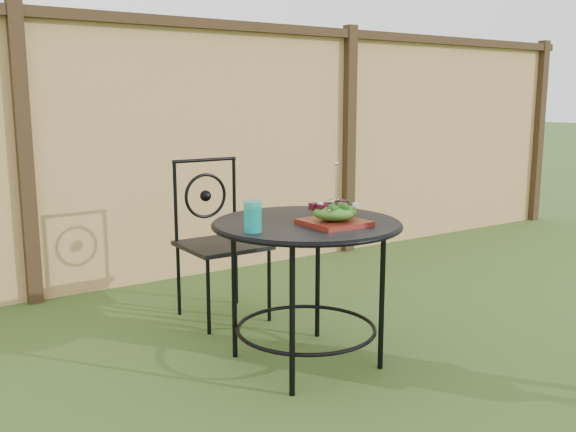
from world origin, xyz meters
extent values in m
plane|color=#234014|center=(0.00, 0.00, 0.00)|extent=(60.00, 60.00, 0.00)
cube|color=#EFB876|center=(0.00, 2.20, 0.90)|extent=(8.00, 0.05, 1.80)
cube|color=black|center=(0.00, 2.15, 1.83)|extent=(8.00, 0.07, 0.07)
cube|color=black|center=(-1.30, 2.15, 0.95)|extent=(0.09, 0.09, 1.90)
cube|color=black|center=(1.30, 2.15, 0.95)|extent=(0.09, 0.09, 1.90)
cube|color=black|center=(3.90, 2.15, 0.95)|extent=(0.09, 0.09, 1.90)
cylinder|color=black|center=(-0.39, 0.38, 0.71)|extent=(0.90, 0.90, 0.02)
torus|color=black|center=(-0.39, 0.38, 0.71)|extent=(0.92, 0.92, 0.02)
torus|color=black|center=(-0.39, 0.38, 0.18)|extent=(0.70, 0.70, 0.02)
cylinder|color=black|center=(-0.13, 0.64, 0.35)|extent=(0.03, 0.03, 0.71)
cylinder|color=black|center=(-0.65, 0.64, 0.35)|extent=(0.03, 0.03, 0.71)
cylinder|color=black|center=(-0.65, 0.12, 0.35)|extent=(0.03, 0.03, 0.71)
cylinder|color=black|center=(-0.13, 0.12, 0.35)|extent=(0.03, 0.03, 0.71)
cube|color=black|center=(-0.42, 1.20, 0.45)|extent=(0.46, 0.46, 0.03)
cylinder|color=black|center=(-0.42, 1.41, 0.94)|extent=(0.42, 0.02, 0.02)
torus|color=black|center=(-0.42, 1.41, 0.72)|extent=(0.28, 0.02, 0.28)
cylinder|color=black|center=(-0.62, 1.00, 0.22)|extent=(0.02, 0.02, 0.44)
cylinder|color=black|center=(-0.22, 1.00, 0.22)|extent=(0.02, 0.02, 0.44)
cylinder|color=black|center=(-0.62, 1.40, 0.22)|extent=(0.02, 0.02, 0.44)
cylinder|color=black|center=(-0.22, 1.40, 0.22)|extent=(0.02, 0.02, 0.44)
cylinder|color=black|center=(-0.62, 1.41, 0.70)|extent=(0.02, 0.02, 0.50)
cylinder|color=black|center=(-0.22, 1.41, 0.70)|extent=(0.02, 0.02, 0.50)
cube|color=#4E0B0D|center=(-0.34, 0.23, 0.74)|extent=(0.27, 0.27, 0.02)
ellipsoid|color=#235614|center=(-0.34, 0.23, 0.79)|extent=(0.21, 0.21, 0.08)
cylinder|color=silver|center=(-0.33, 0.23, 0.92)|extent=(0.01, 0.01, 0.18)
cylinder|color=#0C9592|center=(-0.74, 0.31, 0.79)|extent=(0.08, 0.08, 0.14)
camera|label=1|loc=(-2.15, -2.10, 1.31)|focal=40.00mm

